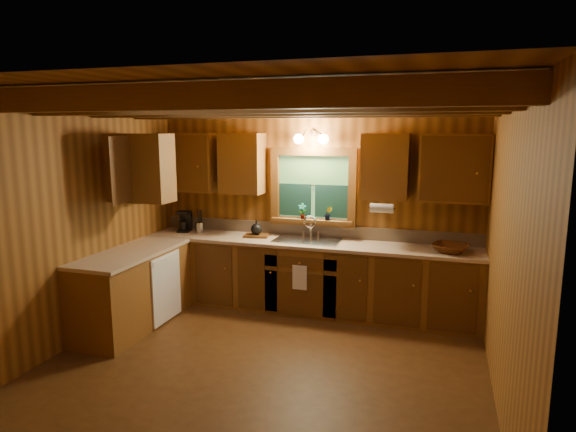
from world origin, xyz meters
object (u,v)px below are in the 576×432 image
(sink, at_px, (307,244))
(coffee_maker, at_px, (185,221))
(cutting_board, at_px, (256,236))
(wicker_basket, at_px, (450,248))

(sink, height_order, coffee_maker, sink)
(sink, relative_size, cutting_board, 2.65)
(coffee_maker, bearing_deg, cutting_board, -16.31)
(sink, distance_m, cutting_board, 0.70)
(sink, relative_size, wicker_basket, 2.03)
(coffee_maker, bearing_deg, sink, -16.73)
(coffee_maker, height_order, cutting_board, coffee_maker)
(coffee_maker, relative_size, wicker_basket, 0.70)
(cutting_board, bearing_deg, coffee_maker, 167.83)
(coffee_maker, distance_m, wicker_basket, 3.47)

